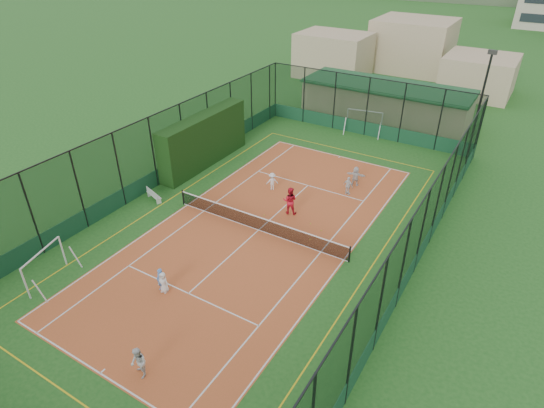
{
  "coord_description": "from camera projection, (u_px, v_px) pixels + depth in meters",
  "views": [
    {
      "loc": [
        12.22,
        -18.62,
        15.45
      ],
      "look_at": [
        0.15,
        1.3,
        1.2
      ],
      "focal_mm": 30.0,
      "sensor_mm": 36.0,
      "label": 1
    }
  ],
  "objects": [
    {
      "name": "clubhouse",
      "position": [
        386.0,
        101.0,
        42.28
      ],
      "size": [
        15.2,
        7.2,
        3.15
      ],
      "primitive_type": null,
      "color": "tan",
      "rests_on": "ground"
    },
    {
      "name": "child_near_mid",
      "position": [
        161.0,
        280.0,
        22.23
      ],
      "size": [
        0.5,
        0.35,
        1.31
      ],
      "primitive_type": "imported",
      "rotation": [
        0.0,
        0.0,
        -0.08
      ],
      "color": "#518CE6",
      "rests_on": "court_slab"
    },
    {
      "name": "hedge_left",
      "position": [
        204.0,
        140.0,
        33.73
      ],
      "size": [
        1.31,
        8.74,
        3.82
      ],
      "primitive_type": "cube",
      "color": "black",
      "rests_on": "ground"
    },
    {
      "name": "tennis_balls",
      "position": [
        301.0,
        227.0,
        27.28
      ],
      "size": [
        3.86,
        1.53,
        0.07
      ],
      "color": "#CCE033",
      "rests_on": "court_slab"
    },
    {
      "name": "white_bench",
      "position": [
        154.0,
        194.0,
        29.85
      ],
      "size": [
        1.52,
        0.86,
        0.82
      ],
      "primitive_type": null,
      "rotation": [
        0.0,
        0.0,
        -0.34
      ],
      "color": "white",
      "rests_on": "ground"
    },
    {
      "name": "futsal_goal_far",
      "position": [
        364.0,
        122.0,
        39.32
      ],
      "size": [
        3.2,
        1.41,
        2.0
      ],
      "primitive_type": null,
      "rotation": [
        0.0,
        0.0,
        0.17
      ],
      "color": "white",
      "rests_on": "ground"
    },
    {
      "name": "perimeter_fence",
      "position": [
        258.0,
        194.0,
        25.74
      ],
      "size": [
        18.12,
        34.12,
        5.0
      ],
      "primitive_type": null,
      "color": "black",
      "rests_on": "ground"
    },
    {
      "name": "tennis_net",
      "position": [
        258.0,
        223.0,
        26.77
      ],
      "size": [
        11.67,
        0.12,
        1.06
      ],
      "primitive_type": null,
      "color": "black",
      "rests_on": "ground"
    },
    {
      "name": "ground",
      "position": [
        259.0,
        230.0,
        27.04
      ],
      "size": [
        300.0,
        300.0,
        0.0
      ],
      "primitive_type": "plane",
      "color": "#1E551D",
      "rests_on": "ground"
    },
    {
      "name": "child_far_back",
      "position": [
        356.0,
        176.0,
        31.4
      ],
      "size": [
        1.35,
        0.6,
        1.4
      ],
      "primitive_type": "imported",
      "rotation": [
        0.0,
        0.0,
        3.29
      ],
      "color": "silver",
      "rests_on": "court_slab"
    },
    {
      "name": "child_far_right",
      "position": [
        348.0,
        186.0,
        30.35
      ],
      "size": [
        0.81,
        0.5,
        1.29
      ],
      "primitive_type": "imported",
      "rotation": [
        0.0,
        0.0,
        2.87
      ],
      "color": "silver",
      "rests_on": "court_slab"
    },
    {
      "name": "coach",
      "position": [
        290.0,
        201.0,
        28.19
      ],
      "size": [
        1.06,
        0.94,
        1.81
      ],
      "primitive_type": "imported",
      "rotation": [
        0.0,
        0.0,
        3.47
      ],
      "color": "red",
      "rests_on": "court_slab"
    },
    {
      "name": "child_near_left",
      "position": [
        163.0,
        282.0,
        22.19
      ],
      "size": [
        0.61,
        0.44,
        1.17
      ],
      "primitive_type": "imported",
      "rotation": [
        0.0,
        0.0,
        0.12
      ],
      "color": "white",
      "rests_on": "court_slab"
    },
    {
      "name": "floodlight_ne",
      "position": [
        479.0,
        108.0,
        33.2
      ],
      "size": [
        0.6,
        0.26,
        8.25
      ],
      "primitive_type": null,
      "color": "black",
      "rests_on": "ground"
    },
    {
      "name": "child_far_left",
      "position": [
        272.0,
        181.0,
        30.9
      ],
      "size": [
        0.92,
        0.88,
        1.26
      ],
      "primitive_type": "imported",
      "rotation": [
        0.0,
        0.0,
        3.85
      ],
      "color": "white",
      "rests_on": "court_slab"
    },
    {
      "name": "futsal_goal_near",
      "position": [
        45.0,
        267.0,
        22.73
      ],
      "size": [
        2.93,
        1.54,
        1.82
      ],
      "primitive_type": null,
      "rotation": [
        0.0,
        0.0,
        1.84
      ],
      "color": "white",
      "rests_on": "ground"
    },
    {
      "name": "court_slab",
      "position": [
        259.0,
        230.0,
        27.04
      ],
      "size": [
        11.17,
        23.97,
        0.01
      ],
      "primitive_type": "cube",
      "color": "#A95625",
      "rests_on": "ground"
    },
    {
      "name": "child_near_right",
      "position": [
        139.0,
        363.0,
        17.9
      ],
      "size": [
        0.89,
        0.82,
        1.48
      ],
      "primitive_type": "imported",
      "rotation": [
        0.0,
        0.0,
        -0.46
      ],
      "color": "silver",
      "rests_on": "court_slab"
    }
  ]
}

